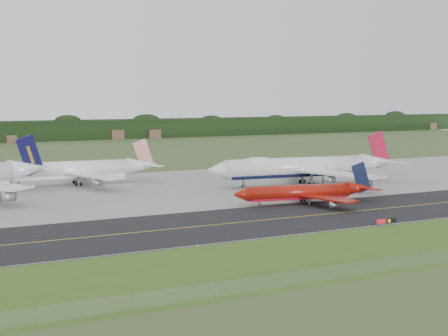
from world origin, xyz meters
TOP-DOWN VIEW (x-y plane):
  - ground at (0.00, 0.00)m, footprint 600.00×600.00m
  - grass_verge at (0.00, -35.00)m, footprint 400.00×30.00m
  - taxiway at (0.00, -4.00)m, footprint 400.00×32.00m
  - apron at (0.00, 51.00)m, footprint 400.00×78.00m
  - taxiway_centreline at (0.00, -4.00)m, footprint 400.00×0.40m
  - taxiway_edge_line at (0.00, -19.50)m, footprint 400.00×0.25m
  - perimeter_fence at (0.00, -48.00)m, footprint 320.00×0.10m
  - horizon_treeline at (0.00, 273.76)m, footprint 700.00×25.00m
  - jet_ba_747 at (27.84, 39.63)m, footprint 64.32×53.04m
  - jet_red_737 at (10.33, 10.72)m, footprint 38.15×30.77m
  - jet_star_tail at (-35.83, 69.74)m, footprint 52.34×43.74m
  - taxiway_sign at (10.09, -20.94)m, footprint 4.84×0.49m
  - edge_marker_left at (-33.15, -20.50)m, footprint 0.16×0.16m
  - edge_marker_center at (5.87, -20.50)m, footprint 0.16×0.16m

SIDE VIEW (x-z plane):
  - ground at x=0.00m, z-range 0.00..0.00m
  - grass_verge at x=0.00m, z-range 0.00..0.01m
  - apron at x=0.00m, z-range 0.00..0.01m
  - taxiway at x=0.00m, z-range 0.00..0.02m
  - taxiway_centreline at x=0.00m, z-range 0.03..0.03m
  - taxiway_edge_line at x=0.00m, z-range 0.03..0.03m
  - edge_marker_left at x=-33.15m, z-range 0.00..0.50m
  - edge_marker_center at x=5.87m, z-range 0.00..0.50m
  - perimeter_fence at x=0.00m, z-range -158.90..161.10m
  - taxiway_sign at x=10.09m, z-range 0.33..1.94m
  - jet_red_737 at x=10.33m, z-range -2.31..8.01m
  - jet_star_tail at x=-35.83m, z-range -2.30..11.51m
  - horizon_treeline at x=0.00m, z-range -0.53..11.47m
  - jet_ba_747 at x=27.84m, z-range -2.58..13.58m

